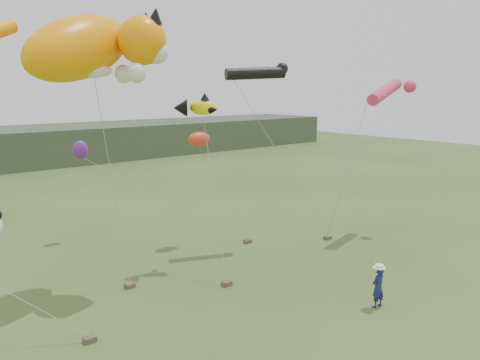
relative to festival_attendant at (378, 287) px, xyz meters
name	(u,v)px	position (x,y,z in m)	size (l,w,h in m)	color
ground	(317,309)	(-1.93, 1.39, -0.82)	(120.00, 120.00, 0.00)	#385123
festival_attendant	(378,287)	(0.00, 0.00, 0.00)	(0.60, 0.39, 1.64)	navy
sandbag_anchors	(219,271)	(-2.63, 6.69, -0.72)	(15.00, 4.70, 0.20)	brown
cat_kite	(94,47)	(-7.24, 8.46, 9.09)	(6.88, 4.29, 3.71)	#FD9000
fish_kite	(195,107)	(-2.67, 8.30, 6.68)	(2.25, 1.48, 1.08)	#FFF004
tube_kites	(340,84)	(5.77, 6.73, 7.77)	(10.68, 4.64, 2.24)	black
misc_kites	(155,143)	(-2.42, 12.53, 4.65)	(5.66, 5.35, 1.53)	red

